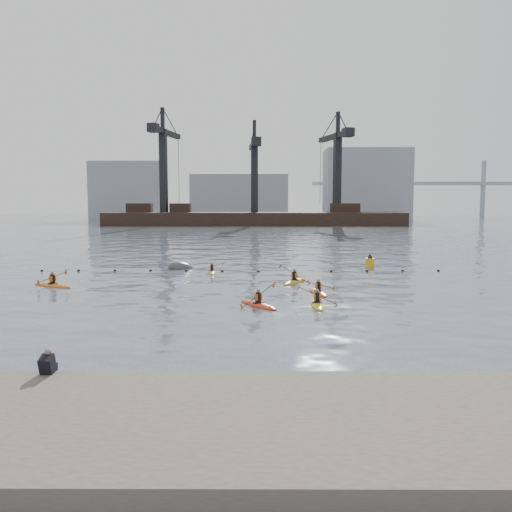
# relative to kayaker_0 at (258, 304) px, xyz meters

# --- Properties ---
(ground) EXTENTS (400.00, 400.00, 0.00)m
(ground) POSITION_rel_kayaker_0_xyz_m (-1.00, -7.67, -0.10)
(ground) COLOR #384351
(ground) RESTS_ON ground
(quay) EXTENTS (18.00, 7.12, 1.77)m
(quay) POSITION_rel_kayaker_0_xyz_m (-1.00, -16.67, -0.10)
(quay) COLOR #4C443D
(quay) RESTS_ON ground
(float_line) EXTENTS (33.24, 0.73, 0.24)m
(float_line) POSITION_rel_kayaker_0_xyz_m (-1.50, 14.86, -0.07)
(float_line) COLOR black
(float_line) RESTS_ON ground
(barge_pier) EXTENTS (72.00, 19.30, 29.50)m
(barge_pier) POSITION_rel_kayaker_0_xyz_m (-1.22, 102.32, 1.79)
(barge_pier) COLOR black
(barge_pier) RESTS_ON ground
(skyline) EXTENTS (141.00, 28.00, 22.00)m
(skyline) POSITION_rel_kayaker_0_xyz_m (1.24, 142.60, 9.14)
(skyline) COLOR gray
(skyline) RESTS_ON ground
(kayaker_0) EXTENTS (2.47, 3.19, 1.40)m
(kayaker_0) POSITION_rel_kayaker_0_xyz_m (0.00, 0.00, 0.00)
(kayaker_0) COLOR red
(kayaker_0) RESTS_ON ground
(kayaker_1) EXTENTS (2.29, 3.30, 1.30)m
(kayaker_1) POSITION_rel_kayaker_0_xyz_m (3.29, 0.12, -0.00)
(kayaker_1) COLOR yellow
(kayaker_1) RESTS_ON ground
(kayaker_2) EXTENTS (3.49, 2.44, 1.19)m
(kayaker_2) POSITION_rel_kayaker_0_xyz_m (-14.09, 6.92, 0.01)
(kayaker_2) COLOR orange
(kayaker_2) RESTS_ON ground
(kayaker_3) EXTENTS (2.26, 3.44, 1.43)m
(kayaker_3) POSITION_rel_kayaker_0_xyz_m (2.59, 8.75, 0.00)
(kayaker_3) COLOR gold
(kayaker_3) RESTS_ON ground
(kayaker_4) EXTENTS (2.19, 3.31, 1.13)m
(kayaker_4) POSITION_rel_kayaker_0_xyz_m (3.80, 4.14, -0.00)
(kayaker_4) COLOR #D25D13
(kayaker_4) RESTS_ON ground
(kayaker_5) EXTENTS (1.96, 2.93, 0.99)m
(kayaker_5) POSITION_rel_kayaker_0_xyz_m (-3.80, 14.13, -0.02)
(kayaker_5) COLOR gold
(kayaker_5) RESTS_ON ground
(mooring_buoy) EXTENTS (2.92, 2.49, 1.65)m
(mooring_buoy) POSITION_rel_kayaker_0_xyz_m (-6.70, 16.72, -0.10)
(mooring_buoy) COLOR #393B3E
(mooring_buoy) RESTS_ON ground
(nav_buoy) EXTENTS (0.78, 0.78, 1.42)m
(nav_buoy) POSITION_rel_kayaker_0_xyz_m (9.79, 17.49, 0.33)
(nav_buoy) COLOR #C69413
(nav_buoy) RESTS_ON ground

